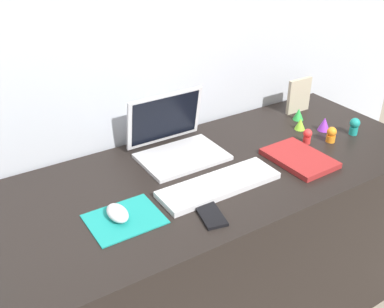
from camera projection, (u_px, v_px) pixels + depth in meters
The scene contains 15 objects.
back_wall at pixel (137, 152), 1.81m from camera, with size 3.05×0.05×1.34m, color #B2B7C1.
desk at pixel (186, 263), 1.68m from camera, with size 1.85×0.66×0.74m, color black.
laptop at pixel (174, 139), 1.64m from camera, with size 0.30×0.25×0.21m.
keyboard at pixel (219, 185), 1.46m from camera, with size 0.41×0.13×0.02m, color silver.
mousepad at pixel (125, 219), 1.31m from camera, with size 0.21×0.17×0.00m, color teal.
mouse at pixel (117, 213), 1.31m from camera, with size 0.06×0.10×0.03m, color silver.
cell_phone at pixel (210, 214), 1.33m from camera, with size 0.06×0.13×0.01m, color black.
notebook_pad at pixel (299, 158), 1.61m from camera, with size 0.17×0.24×0.02m, color maroon.
picture_frame at pixel (299, 96), 1.95m from camera, with size 0.12×0.02×0.15m, color #B2A58C.
toy_figurine_green at pixel (298, 114), 1.90m from camera, with size 0.04×0.04×0.05m, color green.
toy_figurine_lime at pixel (300, 124), 1.82m from camera, with size 0.04×0.04×0.05m, color #8CDB33.
toy_figurine_red at pixel (307, 136), 1.71m from camera, with size 0.03×0.03×0.06m.
toy_figurine_teal at pixel (354, 126), 1.78m from camera, with size 0.04×0.04×0.07m.
toy_figurine_purple at pixel (324, 124), 1.81m from camera, with size 0.05×0.05×0.05m, color purple.
toy_figurine_orange at pixel (331, 134), 1.72m from camera, with size 0.04×0.04×0.06m.
Camera 1 is at (-0.66, -1.08, 1.55)m, focal length 42.35 mm.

